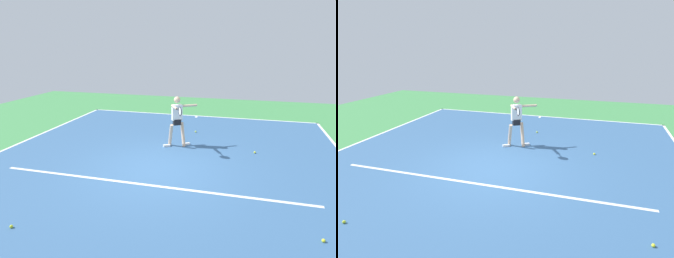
# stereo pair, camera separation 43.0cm
# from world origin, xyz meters

# --- Properties ---
(ground_plane) EXTENTS (23.38, 23.38, 0.00)m
(ground_plane) POSITION_xyz_m (0.00, 0.00, 0.00)
(ground_plane) COLOR #428E4C
(court_surface) EXTENTS (10.95, 13.43, 0.00)m
(court_surface) POSITION_xyz_m (0.00, 0.00, 0.00)
(court_surface) COLOR #38608E
(court_surface) RESTS_ON ground_plane
(court_line_baseline_near) EXTENTS (10.95, 0.10, 0.01)m
(court_line_baseline_near) POSITION_xyz_m (0.00, -6.67, 0.00)
(court_line_baseline_near) COLOR white
(court_line_baseline_near) RESTS_ON ground_plane
(court_line_sideline_right) EXTENTS (0.10, 13.43, 0.01)m
(court_line_sideline_right) POSITION_xyz_m (5.42, 0.00, 0.00)
(court_line_sideline_right) COLOR white
(court_line_sideline_right) RESTS_ON ground_plane
(court_line_service) EXTENTS (8.21, 0.10, 0.01)m
(court_line_service) POSITION_xyz_m (0.00, 0.98, 0.00)
(court_line_service) COLOR white
(court_line_service) RESTS_ON ground_plane
(court_line_centre_mark) EXTENTS (0.10, 0.30, 0.01)m
(court_line_centre_mark) POSITION_xyz_m (0.00, -6.47, 0.00)
(court_line_centre_mark) COLOR white
(court_line_centre_mark) RESTS_ON ground_plane
(tennis_player) EXTENTS (1.07, 1.37, 1.75)m
(tennis_player) POSITION_xyz_m (-0.08, -2.09, 0.99)
(tennis_player) COLOR beige
(tennis_player) RESTS_ON ground_plane
(tennis_ball_by_sideline) EXTENTS (0.07, 0.07, 0.07)m
(tennis_ball_by_sideline) POSITION_xyz_m (-2.68, -2.05, 0.03)
(tennis_ball_by_sideline) COLOR yellow
(tennis_ball_by_sideline) RESTS_ON ground_plane
(tennis_ball_far_corner) EXTENTS (0.07, 0.07, 0.07)m
(tennis_ball_far_corner) POSITION_xyz_m (1.92, 3.38, 0.03)
(tennis_ball_far_corner) COLOR #CCE033
(tennis_ball_far_corner) RESTS_ON ground_plane
(tennis_ball_centre_court) EXTENTS (0.07, 0.07, 0.07)m
(tennis_ball_centre_court) POSITION_xyz_m (-3.82, 2.27, 0.03)
(tennis_ball_centre_court) COLOR yellow
(tennis_ball_centre_court) RESTS_ON ground_plane
(tennis_ball_near_service_line) EXTENTS (0.07, 0.07, 0.07)m
(tennis_ball_near_service_line) POSITION_xyz_m (-0.42, -3.86, 0.03)
(tennis_ball_near_service_line) COLOR #CCE033
(tennis_ball_near_service_line) RESTS_ON ground_plane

